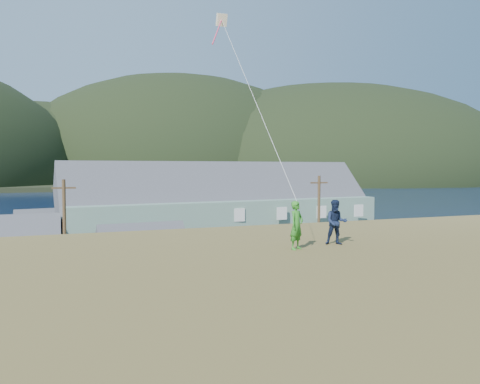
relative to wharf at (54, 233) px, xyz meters
name	(u,v)px	position (x,y,z in m)	size (l,w,h in m)	color
ground	(130,309)	(6.00, -40.00, -0.45)	(900.00, 900.00, 0.00)	#0A1638
grass_strip	(134,316)	(6.00, -42.00, -0.40)	(110.00, 8.00, 0.10)	#4C3D19
waterfront_lot	(110,262)	(6.00, -23.00, -0.39)	(72.00, 36.00, 0.12)	#28282B
wharf	(54,233)	(0.00, 0.00, 0.00)	(26.00, 14.00, 0.90)	gray
far_shore	(73,180)	(6.00, 290.00, 0.55)	(900.00, 320.00, 2.00)	black
far_hills	(132,180)	(41.59, 239.38, 1.55)	(760.00, 265.00, 143.00)	black
lodge	(224,210)	(19.16, -21.40, 4.50)	(37.46, 13.66, 12.89)	gray
shed_palegreen_near	(2,253)	(-3.48, -28.58, 2.19)	(9.71, 6.21, 7.00)	gray
shed_white	(143,255)	(8.11, -32.28, 1.90)	(8.01, 5.64, 6.10)	white
shed_palegreen_far	(58,232)	(0.88, -14.60, 1.96)	(10.21, 7.07, 6.27)	gray
utility_poles	(103,242)	(4.31, -38.50, 4.17)	(33.68, 0.24, 9.17)	#47331E
parked_cars	(18,254)	(-3.03, -19.11, 0.40)	(25.77, 13.92, 1.54)	maroon
kite_flyer_green	(297,225)	(9.24, -59.14, 7.57)	(0.60, 0.39, 1.65)	#2D8023
kite_flyer_navy	(336,222)	(11.04, -58.74, 7.56)	(0.79, 0.61, 1.62)	#151F3A
kite_rig	(222,24)	(8.62, -52.95, 15.98)	(0.91, 3.47, 10.20)	#FBE8BF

